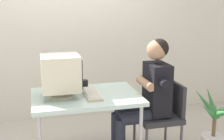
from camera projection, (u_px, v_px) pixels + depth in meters
wall_back at (89, 15)px, 4.38m from camera, size 8.00×0.10×3.00m
desk at (86, 100)px, 3.17m from camera, size 1.11×0.78×0.75m
crt_monitor at (61, 73)px, 3.04m from camera, size 0.39×0.35×0.43m
keyboard at (92, 93)px, 3.15m from camera, size 0.15×0.45×0.03m
office_chair at (163, 112)px, 3.44m from camera, size 0.47×0.47×0.81m
person_seated at (148, 93)px, 3.33m from camera, size 0.74×0.55×1.31m
potted_plant at (214, 132)px, 3.27m from camera, size 0.60×0.59×0.81m
desk_mug at (84, 84)px, 3.39m from camera, size 0.08×0.09×0.09m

